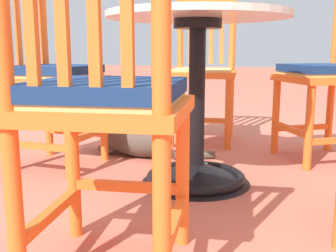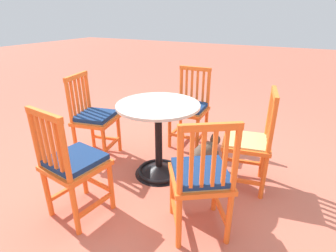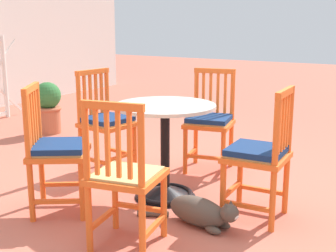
{
  "view_description": "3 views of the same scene",
  "coord_description": "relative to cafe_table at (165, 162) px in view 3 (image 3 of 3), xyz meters",
  "views": [
    {
      "loc": [
        1.74,
        0.42,
        0.58
      ],
      "look_at": [
        0.19,
        -0.18,
        0.26
      ],
      "focal_mm": 43.19,
      "sensor_mm": 36.0,
      "label": 1
    },
    {
      "loc": [
        -1.02,
        1.87,
        1.48
      ],
      "look_at": [
        0.01,
        -0.11,
        0.52
      ],
      "focal_mm": 28.2,
      "sensor_mm": 36.0,
      "label": 2
    },
    {
      "loc": [
        -2.8,
        -1.84,
        1.34
      ],
      "look_at": [
        0.29,
        0.01,
        0.52
      ],
      "focal_mm": 49.52,
      "sensor_mm": 36.0,
      "label": 3
    }
  ],
  "objects": [
    {
      "name": "orange_chair_at_corner",
      "position": [
        0.0,
        -0.75,
        0.16
      ],
      "size": [
        0.42,
        0.42,
        0.91
      ],
      "color": "orange",
      "rests_on": "ground_plane"
    },
    {
      "name": "orange_chair_near_fence",
      "position": [
        0.28,
        0.79,
        0.16
      ],
      "size": [
        0.45,
        0.45,
        0.91
      ],
      "color": "orange",
      "rests_on": "ground_plane"
    },
    {
      "name": "orange_chair_tucked_in",
      "position": [
        0.79,
        0.01,
        0.16
      ],
      "size": [
        0.47,
        0.47,
        0.91
      ],
      "color": "orange",
      "rests_on": "ground_plane"
    },
    {
      "name": "tabby_cat",
      "position": [
        -0.32,
        -0.48,
        -0.19
      ],
      "size": [
        0.27,
        0.74,
        0.23
      ],
      "color": "#4C4238",
      "rests_on": "ground_plane"
    },
    {
      "name": "orange_chair_by_planter",
      "position": [
        -0.62,
        0.51,
        0.16
      ],
      "size": [
        0.55,
        0.55,
        0.91
      ],
      "color": "orange",
      "rests_on": "ground_plane"
    },
    {
      "name": "cafe_table",
      "position": [
        0.0,
        0.0,
        0.0
      ],
      "size": [
        0.76,
        0.76,
        0.73
      ],
      "color": "black",
      "rests_on": "ground_plane"
    },
    {
      "name": "terracotta_planter",
      "position": [
        1.06,
        2.29,
        0.04
      ],
      "size": [
        0.32,
        0.32,
        0.62
      ],
      "color": "#B25B3D",
      "rests_on": "ground_plane"
    },
    {
      "name": "ground_plane",
      "position": [
        -0.1,
        0.08,
        -0.28
      ],
      "size": [
        24.0,
        24.0,
        0.0
      ],
      "primitive_type": "plane",
      "color": "#BC604C"
    },
    {
      "name": "orange_chair_facing_out",
      "position": [
        -0.8,
        -0.21,
        0.15
      ],
      "size": [
        0.47,
        0.47,
        0.91
      ],
      "color": "orange",
      "rests_on": "ground_plane"
    }
  ]
}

